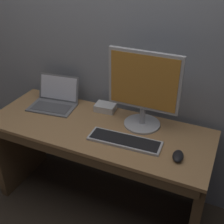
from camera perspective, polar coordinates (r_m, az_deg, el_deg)
name	(u,v)px	position (r m, az deg, el deg)	size (l,w,h in m)	color
ground_plane	(100,201)	(2.41, -2.37, -17.15)	(14.00, 14.00, 0.00)	#382D23
desk	(98,156)	(2.08, -2.76, -8.61)	(1.52, 0.58, 0.71)	#A87A4C
laptop_space_gray	(55,100)	(2.22, -11.26, 2.37)	(0.36, 0.31, 0.20)	slate
external_monitor	(144,88)	(1.82, 6.25, 4.70)	(0.47, 0.24, 0.52)	#B7B7BC
wired_keyboard	(125,141)	(1.80, 2.51, -5.68)	(0.47, 0.16, 0.02)	#BCBCC1
computer_mouse	(178,156)	(1.70, 12.88, -8.47)	(0.06, 0.11, 0.04)	black
external_drive_box	(105,107)	(2.11, -1.32, 0.92)	(0.15, 0.11, 0.05)	silver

